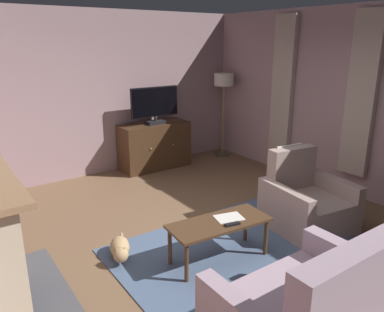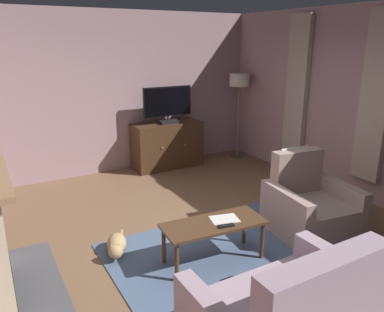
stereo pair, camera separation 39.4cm
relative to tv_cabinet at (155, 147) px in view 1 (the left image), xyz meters
name	(u,v)px [view 1 (the left image)]	position (x,y,z in m)	size (l,w,h in m)	color
ground_plane	(210,239)	(-0.80, -2.76, -0.43)	(5.93, 6.72, 0.04)	brown
wall_back	(104,94)	(-0.80, 0.35, 1.02)	(5.93, 0.10, 2.85)	gray
wall_right_with_window	(353,103)	(1.92, -2.76, 1.02)	(0.10, 6.72, 2.85)	#A6858B
curtain_panel_near	(362,95)	(1.81, -2.95, 1.16)	(0.10, 0.44, 2.39)	#B2A393
curtain_panel_far	(283,86)	(1.81, -1.45, 1.16)	(0.10, 0.44, 2.39)	#B2A393
rug_central	(238,250)	(-0.72, -3.18, -0.40)	(2.76, 1.93, 0.01)	slate
tv_cabinet	(155,147)	(0.00, 0.00, 0.00)	(1.31, 0.57, 0.86)	black
television	(155,104)	(0.00, -0.05, 0.81)	(0.94, 0.20, 0.68)	black
coffee_table	(219,226)	(-1.02, -3.20, 0.00)	(1.15, 0.56, 0.47)	#4C331E
tv_remote	(232,224)	(-0.96, -3.34, 0.07)	(0.17, 0.05, 0.02)	black
folded_newspaper	(229,218)	(-0.88, -3.19, 0.06)	(0.30, 0.22, 0.01)	silver
sofa_floral	(309,310)	(-1.21, -4.55, -0.08)	(1.41, 0.93, 0.99)	#AD93A3
armchair_beside_cabinet	(306,203)	(0.41, -3.21, -0.09)	(1.06, 1.02, 1.01)	#A3897F
cat	(120,248)	(-1.89, -2.53, -0.29)	(0.35, 0.64, 0.24)	tan
floor_lamp	(224,87)	(1.56, -0.12, 1.03)	(0.39, 0.39, 1.71)	#4C4233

